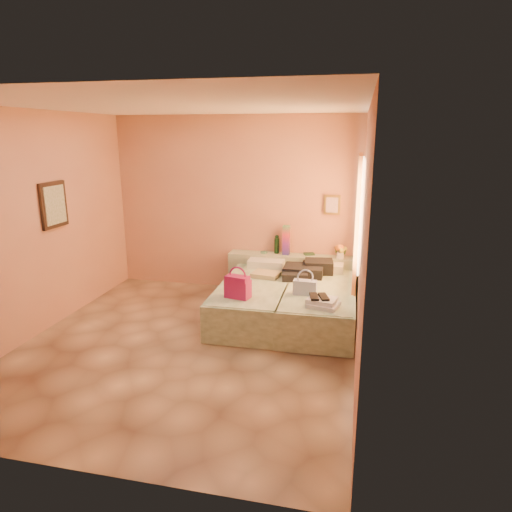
{
  "coord_description": "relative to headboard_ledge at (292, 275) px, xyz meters",
  "views": [
    {
      "loc": [
        1.93,
        -4.83,
        2.5
      ],
      "look_at": [
        0.66,
        0.85,
        0.94
      ],
      "focal_mm": 32.0,
      "sensor_mm": 36.0,
      "label": 1
    }
  ],
  "objects": [
    {
      "name": "rainbow_box",
      "position": [
        -0.11,
        0.01,
        0.56
      ],
      "size": [
        0.11,
        0.11,
        0.47
      ],
      "primitive_type": "cube",
      "rotation": [
        0.0,
        0.0,
        -0.05
      ],
      "color": "#A51456",
      "rests_on": "headboard_ledge"
    },
    {
      "name": "clothes_pile",
      "position": [
        0.29,
        -0.56,
        0.27
      ],
      "size": [
        0.64,
        0.64,
        0.18
      ],
      "primitive_type": "cube",
      "rotation": [
        0.0,
        0.0,
        0.04
      ],
      "color": "black",
      "rests_on": "bed_right"
    },
    {
      "name": "khaki_garment",
      "position": [
        -0.28,
        -0.74,
        0.21
      ],
      "size": [
        0.42,
        0.36,
        0.06
      ],
      "primitive_type": "cube",
      "rotation": [
        0.0,
        0.0,
        -0.16
      ],
      "color": "tan",
      "rests_on": "bed_left"
    },
    {
      "name": "sandal_pair",
      "position": [
        0.56,
        -1.75,
        0.29
      ],
      "size": [
        0.23,
        0.28,
        0.03
      ],
      "primitive_type": "cube",
      "rotation": [
        0.0,
        0.0,
        0.21
      ],
      "color": "black",
      "rests_on": "towel_stack"
    },
    {
      "name": "green_book",
      "position": [
        0.25,
        0.07,
        0.34
      ],
      "size": [
        0.19,
        0.16,
        0.03
      ],
      "primitive_type": "cube",
      "rotation": [
        0.0,
        0.0,
        0.33
      ],
      "color": "#24442C",
      "rests_on": "headboard_ledge"
    },
    {
      "name": "bed_left",
      "position": [
        -0.38,
        -1.05,
        -0.08
      ],
      "size": [
        0.93,
        2.01,
        0.5
      ],
      "primitive_type": "cube",
      "rotation": [
        0.0,
        0.0,
        0.01
      ],
      "color": "beige",
      "rests_on": "ground"
    },
    {
      "name": "blue_handbag",
      "position": [
        0.36,
        -1.38,
        0.27
      ],
      "size": [
        0.3,
        0.13,
        0.19
      ],
      "primitive_type": "cube",
      "rotation": [
        0.0,
        0.0,
        -0.02
      ],
      "color": "#3D5794",
      "rests_on": "bed_right"
    },
    {
      "name": "water_bottle",
      "position": [
        -0.27,
        0.06,
        0.46
      ],
      "size": [
        0.09,
        0.09,
        0.28
      ],
      "primitive_type": "cylinder",
      "rotation": [
        0.0,
        0.0,
        0.09
      ],
      "color": "#13351B",
      "rests_on": "headboard_ledge"
    },
    {
      "name": "small_dish",
      "position": [
        -0.47,
        0.01,
        0.34
      ],
      "size": [
        0.13,
        0.13,
        0.03
      ],
      "primitive_type": "cylinder",
      "rotation": [
        0.0,
        0.0,
        0.23
      ],
      "color": "#437B61",
      "rests_on": "headboard_ledge"
    },
    {
      "name": "magenta_handbag",
      "position": [
        -0.46,
        -1.67,
        0.32
      ],
      "size": [
        0.34,
        0.24,
        0.29
      ],
      "primitive_type": "cube",
      "rotation": [
        0.0,
        0.0,
        -0.22
      ],
      "color": "#A51456",
      "rests_on": "bed_left"
    },
    {
      "name": "towel_stack",
      "position": [
        0.62,
        -1.76,
        0.23
      ],
      "size": [
        0.41,
        0.38,
        0.1
      ],
      "primitive_type": "cube",
      "rotation": [
        0.0,
        0.0,
        -0.26
      ],
      "color": "white",
      "rests_on": "bed_right"
    },
    {
      "name": "flower_vase",
      "position": [
        0.74,
        -0.05,
        0.45
      ],
      "size": [
        0.25,
        0.25,
        0.26
      ],
      "primitive_type": "cube",
      "rotation": [
        0.0,
        0.0,
        0.34
      ],
      "color": "white",
      "rests_on": "headboard_ledge"
    },
    {
      "name": "room_walls",
      "position": [
        -0.77,
        -1.53,
        1.46
      ],
      "size": [
        4.02,
        4.51,
        2.81
      ],
      "color": "tan",
      "rests_on": "ground"
    },
    {
      "name": "bed_right",
      "position": [
        0.52,
        -1.05,
        -0.08
      ],
      "size": [
        0.93,
        2.01,
        0.5
      ],
      "primitive_type": "cube",
      "rotation": [
        0.0,
        0.0,
        0.01
      ],
      "color": "beige",
      "rests_on": "ground"
    },
    {
      "name": "ground",
      "position": [
        -0.98,
        -2.1,
        -0.33
      ],
      "size": [
        4.5,
        4.5,
        0.0
      ],
      "primitive_type": "plane",
      "color": "tan",
      "rests_on": "ground"
    },
    {
      "name": "headboard_ledge",
      "position": [
        0.0,
        0.0,
        0.0
      ],
      "size": [
        2.05,
        0.3,
        0.65
      ],
      "primitive_type": "cube",
      "color": "#9EAD8E",
      "rests_on": "ground"
    }
  ]
}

